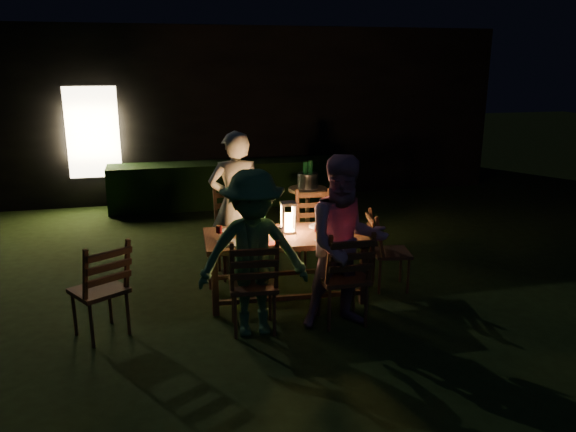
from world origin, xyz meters
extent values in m
plane|color=black|center=(0.00, 0.00, 0.00)|extent=(40.00, 40.00, 0.00)
cube|color=black|center=(0.00, 6.20, 1.60)|extent=(10.00, 4.00, 3.20)
cube|color=#FFE5B2|center=(-2.80, 4.21, 1.35)|extent=(0.90, 0.06, 1.60)
cube|color=black|center=(-0.50, 3.75, 0.40)|extent=(4.20, 0.70, 0.80)
cube|color=#482B18|center=(-0.45, -0.59, 0.70)|extent=(1.79, 0.96, 0.06)
cube|color=#482B18|center=(-1.27, -0.90, 0.32)|extent=(0.07, 0.07, 0.64)
cube|color=#482B18|center=(-1.23, -0.18, 0.32)|extent=(0.07, 0.07, 0.64)
cube|color=#482B18|center=(0.32, -0.99, 0.32)|extent=(0.07, 0.07, 0.64)
cube|color=#482B18|center=(0.36, -0.27, 0.32)|extent=(0.07, 0.07, 0.64)
cube|color=#482B18|center=(-0.94, -1.31, 0.47)|extent=(0.49, 0.47, 0.04)
cube|color=#482B18|center=(-0.96, -1.51, 0.75)|extent=(0.47, 0.19, 0.53)
cube|color=#482B18|center=(-0.05, -1.36, 0.47)|extent=(0.47, 0.45, 0.04)
cube|color=#482B18|center=(-0.05, -1.56, 0.77)|extent=(0.47, 0.16, 0.54)
cube|color=#482B18|center=(-0.86, 0.19, 0.49)|extent=(0.50, 0.48, 0.04)
cube|color=#482B18|center=(-0.87, 0.40, 0.80)|extent=(0.49, 0.18, 0.57)
cube|color=#482B18|center=(0.14, 0.13, 0.47)|extent=(0.48, 0.46, 0.04)
cube|color=#482B18|center=(0.15, 0.33, 0.76)|extent=(0.47, 0.18, 0.54)
cube|color=#482B18|center=(0.79, -0.65, 0.43)|extent=(0.48, 0.49, 0.04)
cube|color=#482B18|center=(0.61, -0.62, 0.70)|extent=(0.22, 0.44, 0.50)
cube|color=#482B18|center=(-2.38, -1.08, 0.46)|extent=(0.61, 0.60, 0.04)
cube|color=#482B18|center=(-2.28, -1.25, 0.75)|extent=(0.46, 0.36, 0.53)
imported|color=beige|center=(-0.86, 0.26, 0.89)|extent=(0.67, 0.46, 1.78)
imported|color=#B17999|center=(-0.05, -1.43, 0.86)|extent=(0.87, 0.70, 1.72)
imported|color=#356B3F|center=(-0.95, -1.38, 0.81)|extent=(1.07, 0.66, 1.61)
cube|color=white|center=(-0.40, -0.54, 0.74)|extent=(0.15, 0.15, 0.03)
cube|color=white|center=(-0.40, -0.54, 1.06)|extent=(0.16, 0.16, 0.03)
cylinder|color=#FF9E3F|center=(-0.40, -0.54, 0.86)|extent=(0.09, 0.09, 0.18)
cylinder|color=white|center=(-0.99, -0.34, 0.73)|extent=(0.25, 0.25, 0.01)
cylinder|color=white|center=(-1.02, -0.78, 0.73)|extent=(0.25, 0.25, 0.01)
cylinder|color=white|center=(0.01, -0.39, 0.73)|extent=(0.25, 0.25, 0.01)
cylinder|color=white|center=(-0.02, -0.83, 0.73)|extent=(0.25, 0.25, 0.01)
cylinder|color=#0F471E|center=(-0.70, -0.57, 0.87)|extent=(0.07, 0.07, 0.28)
cube|color=red|center=(-0.62, -0.90, 0.73)|extent=(0.18, 0.14, 0.01)
cube|color=red|center=(0.08, -0.91, 0.73)|extent=(0.18, 0.14, 0.01)
cube|color=black|center=(-1.09, -0.85, 0.73)|extent=(0.14, 0.07, 0.01)
cylinder|color=olive|center=(0.39, 1.46, 0.74)|extent=(0.57, 0.57, 0.04)
cylinder|color=olive|center=(0.39, 1.46, 0.37)|extent=(0.07, 0.07, 0.74)
cylinder|color=#A5A8AD|center=(0.39, 1.46, 0.87)|extent=(0.30, 0.30, 0.22)
cylinder|color=#0F471E|center=(0.34, 1.42, 0.92)|extent=(0.07, 0.07, 0.32)
cylinder|color=#0F471E|center=(0.44, 1.50, 0.92)|extent=(0.07, 0.07, 0.32)
camera|label=1|loc=(-1.83, -6.30, 2.54)|focal=35.00mm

